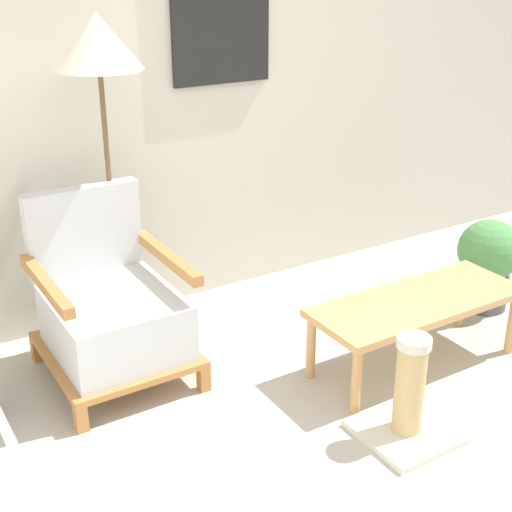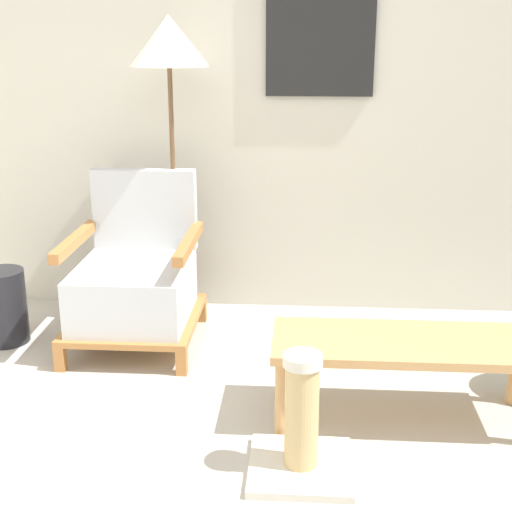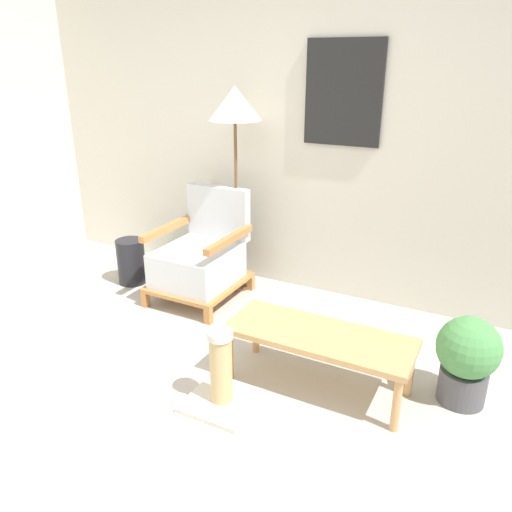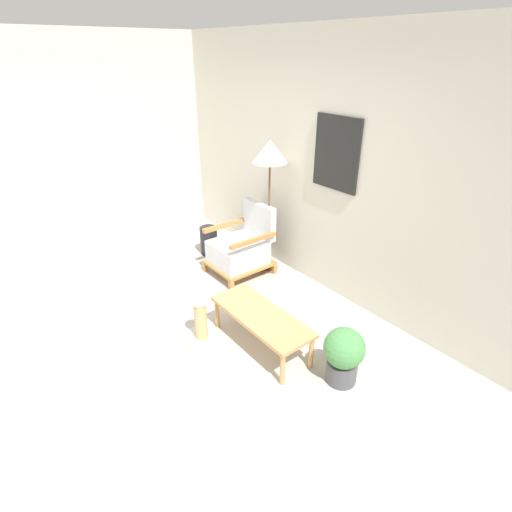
{
  "view_description": "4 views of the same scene",
  "coord_description": "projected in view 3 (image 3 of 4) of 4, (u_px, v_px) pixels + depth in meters",
  "views": [
    {
      "loc": [
        -1.59,
        -1.22,
        1.84
      ],
      "look_at": [
        -0.03,
        1.33,
        0.55
      ],
      "focal_mm": 50.0,
      "sensor_mm": 36.0,
      "label": 1
    },
    {
      "loc": [
        0.19,
        -1.71,
        1.51
      ],
      "look_at": [
        -0.03,
        1.33,
        0.55
      ],
      "focal_mm": 50.0,
      "sensor_mm": 36.0,
      "label": 2
    },
    {
      "loc": [
        1.41,
        -1.4,
        1.77
      ],
      "look_at": [
        -0.03,
        1.33,
        0.55
      ],
      "focal_mm": 35.0,
      "sensor_mm": 36.0,
      "label": 3
    },
    {
      "loc": [
        2.88,
        -0.94,
        2.46
      ],
      "look_at": [
        -0.03,
        1.33,
        0.55
      ],
      "focal_mm": 28.0,
      "sensor_mm": 36.0,
      "label": 4
    }
  ],
  "objects": [
    {
      "name": "armchair",
      "position": [
        201.0,
        258.0,
        3.89
      ],
      "size": [
        0.62,
        0.69,
        0.84
      ],
      "color": "#B2753D",
      "rests_on": "ground_plane"
    },
    {
      "name": "ground_plane",
      "position": [
        133.0,
        452.0,
        2.42
      ],
      "size": [
        14.0,
        14.0,
        0.0
      ],
      "primitive_type": "plane",
      "color": "#B7B2A8"
    },
    {
      "name": "floor_lamp",
      "position": [
        235.0,
        113.0,
        3.67
      ],
      "size": [
        0.39,
        0.39,
        1.6
      ],
      "color": "brown",
      "rests_on": "ground_plane"
    },
    {
      "name": "vase",
      "position": [
        131.0,
        261.0,
        4.19
      ],
      "size": [
        0.23,
        0.23,
        0.38
      ],
      "primitive_type": "cylinder",
      "color": "black",
      "rests_on": "ground_plane"
    },
    {
      "name": "potted_plant",
      "position": [
        467.0,
        357.0,
        2.68
      ],
      "size": [
        0.34,
        0.34,
        0.51
      ],
      "color": "#4C4C51",
      "rests_on": "ground_plane"
    },
    {
      "name": "coffee_table",
      "position": [
        319.0,
        340.0,
        2.79
      ],
      "size": [
        1.05,
        0.41,
        0.35
      ],
      "color": "tan",
      "rests_on": "ground_plane"
    },
    {
      "name": "wall_back",
      "position": [
        311.0,
        120.0,
        3.71
      ],
      "size": [
        8.0,
        0.09,
        2.7
      ],
      "color": "beige",
      "rests_on": "ground_plane"
    },
    {
      "name": "scratching_post",
      "position": [
        221.0,
        380.0,
        2.7
      ],
      "size": [
        0.37,
        0.37,
        0.46
      ],
      "color": "beige",
      "rests_on": "ground_plane"
    }
  ]
}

